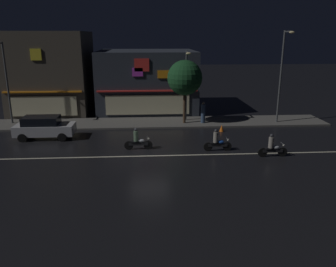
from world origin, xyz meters
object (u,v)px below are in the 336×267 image
object	(u,v)px
motorcycle_following	(272,147)
motorcycle_opposite_lane	(138,141)
pedestrian_on_sidewalk	(203,113)
parked_car_near_kerb	(44,127)
streetlamp_east	(282,70)
streetlamp_mid	(187,79)
traffic_cone	(222,128)
streetlamp_west	(5,76)
motorcycle_trailing_far	(217,142)

from	to	relation	value
motorcycle_following	motorcycle_opposite_lane	xyz separation A→B (m)	(-8.56, 1.97, 0.00)
pedestrian_on_sidewalk	parked_car_near_kerb	size ratio (longest dim) A/B	0.43
parked_car_near_kerb	streetlamp_east	bearing A→B (deg)	-170.88
motorcycle_following	motorcycle_opposite_lane	distance (m)	8.78
motorcycle_following	streetlamp_mid	bearing A→B (deg)	-64.07
motorcycle_following	traffic_cone	world-z (taller)	motorcycle_following
streetlamp_west	streetlamp_mid	size ratio (longest dim) A/B	1.12
streetlamp_west	streetlamp_mid	xyz separation A→B (m)	(15.14, 0.10, -0.39)
motorcycle_following	motorcycle_opposite_lane	world-z (taller)	same
streetlamp_mid	motorcycle_trailing_far	bearing A→B (deg)	-81.63
streetlamp_west	streetlamp_east	distance (m)	23.09
parked_car_near_kerb	streetlamp_mid	bearing A→B (deg)	-159.46
motorcycle_following	motorcycle_trailing_far	world-z (taller)	same
pedestrian_on_sidewalk	motorcycle_opposite_lane	world-z (taller)	pedestrian_on_sidewalk
pedestrian_on_sidewalk	motorcycle_trailing_far	bearing A→B (deg)	-41.35
streetlamp_mid	motorcycle_trailing_far	world-z (taller)	streetlamp_mid
pedestrian_on_sidewalk	streetlamp_west	bearing A→B (deg)	-131.95
pedestrian_on_sidewalk	traffic_cone	world-z (taller)	pedestrian_on_sidewalk
motorcycle_opposite_lane	pedestrian_on_sidewalk	bearing A→B (deg)	41.68
streetlamp_east	traffic_cone	distance (m)	7.26
pedestrian_on_sidewalk	motorcycle_opposite_lane	xyz separation A→B (m)	(-5.53, -6.46, -0.36)
motorcycle_trailing_far	streetlamp_west	bearing A→B (deg)	155.73
motorcycle_opposite_lane	streetlamp_mid	bearing A→B (deg)	52.60
motorcycle_trailing_far	streetlamp_mid	bearing A→B (deg)	99.63
motorcycle_trailing_far	traffic_cone	size ratio (longest dim) A/B	3.45
parked_car_near_kerb	motorcycle_following	distance (m)	16.39
pedestrian_on_sidewalk	motorcycle_following	xyz separation A→B (m)	(3.03, -8.43, -0.36)
pedestrian_on_sidewalk	motorcycle_trailing_far	size ratio (longest dim) A/B	0.96
motorcycle_following	traffic_cone	bearing A→B (deg)	-72.20
motorcycle_opposite_lane	traffic_cone	size ratio (longest dim) A/B	3.45
streetlamp_mid	motorcycle_opposite_lane	bearing A→B (deg)	-119.63
streetlamp_mid	motorcycle_following	xyz separation A→B (m)	(4.42, -9.24, -3.16)
motorcycle_following	motorcycle_opposite_lane	bearing A→B (deg)	-12.61
motorcycle_trailing_far	parked_car_near_kerb	bearing A→B (deg)	164.54
motorcycle_following	motorcycle_trailing_far	distance (m)	3.53
streetlamp_east	traffic_cone	xyz separation A→B (m)	(-5.40, -2.08, -4.37)
pedestrian_on_sidewalk	streetlamp_mid	bearing A→B (deg)	-159.81
pedestrian_on_sidewalk	traffic_cone	bearing A→B (deg)	-14.10
motorcycle_following	pedestrian_on_sidewalk	bearing A→B (deg)	-69.86
motorcycle_following	traffic_cone	distance (m)	6.34
streetlamp_east	motorcycle_opposite_lane	size ratio (longest dim) A/B	4.06
streetlamp_mid	parked_car_near_kerb	world-z (taller)	streetlamp_mid
streetlamp_west	motorcycle_trailing_far	distance (m)	18.41
motorcycle_opposite_lane	streetlamp_west	bearing A→B (deg)	139.16
motorcycle_opposite_lane	motorcycle_trailing_far	bearing A→B (deg)	-14.43
streetlamp_west	streetlamp_east	size ratio (longest dim) A/B	0.88
streetlamp_east	parked_car_near_kerb	xyz separation A→B (m)	(-19.10, -3.06, -3.78)
motorcycle_opposite_lane	traffic_cone	bearing A→B (deg)	23.67
pedestrian_on_sidewalk	motorcycle_opposite_lane	bearing A→B (deg)	-80.05
parked_car_near_kerb	motorcycle_opposite_lane	distance (m)	7.69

